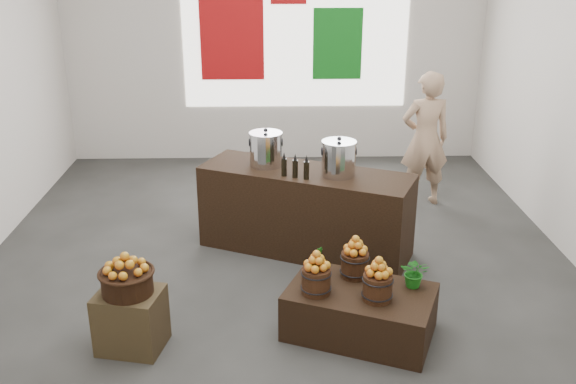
{
  "coord_description": "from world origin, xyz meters",
  "views": [
    {
      "loc": [
        -0.05,
        -5.78,
        3.05
      ],
      "look_at": [
        0.09,
        -0.4,
        0.95
      ],
      "focal_mm": 40.0,
      "sensor_mm": 36.0,
      "label": 1
    }
  ],
  "objects_px": {
    "crate": "(131,320)",
    "counter": "(305,211)",
    "shopper": "(425,139)",
    "wicker_basket": "(127,283)",
    "display_table": "(360,312)",
    "stock_pot_center": "(339,159)",
    "stock_pot_left": "(266,150)"
  },
  "relations": [
    {
      "from": "counter",
      "to": "stock_pot_center",
      "type": "relative_size",
      "value": 6.47
    },
    {
      "from": "crate",
      "to": "shopper",
      "type": "xyz_separation_m",
      "value": [
        2.99,
        3.0,
        0.58
      ]
    },
    {
      "from": "display_table",
      "to": "stock_pot_center",
      "type": "height_order",
      "value": "stock_pot_center"
    },
    {
      "from": "counter",
      "to": "crate",
      "type": "bearing_deg",
      "value": -106.46
    },
    {
      "from": "crate",
      "to": "shopper",
      "type": "height_order",
      "value": "shopper"
    },
    {
      "from": "crate",
      "to": "counter",
      "type": "xyz_separation_m",
      "value": [
        1.48,
        1.72,
        0.19
      ]
    },
    {
      "from": "shopper",
      "to": "stock_pot_left",
      "type": "bearing_deg",
      "value": 23.51
    },
    {
      "from": "wicker_basket",
      "to": "display_table",
      "type": "height_order",
      "value": "wicker_basket"
    },
    {
      "from": "display_table",
      "to": "counter",
      "type": "height_order",
      "value": "counter"
    },
    {
      "from": "shopper",
      "to": "display_table",
      "type": "bearing_deg",
      "value": 61.81
    },
    {
      "from": "crate",
      "to": "display_table",
      "type": "distance_m",
      "value": 1.85
    },
    {
      "from": "wicker_basket",
      "to": "counter",
      "type": "height_order",
      "value": "counter"
    },
    {
      "from": "crate",
      "to": "display_table",
      "type": "xyz_separation_m",
      "value": [
        1.85,
        0.14,
        -0.05
      ]
    },
    {
      "from": "stock_pot_center",
      "to": "shopper",
      "type": "xyz_separation_m",
      "value": [
        1.2,
        1.43,
        -0.23
      ]
    },
    {
      "from": "counter",
      "to": "shopper",
      "type": "xyz_separation_m",
      "value": [
        1.52,
        1.28,
        0.39
      ]
    },
    {
      "from": "stock_pot_left",
      "to": "display_table",
      "type": "bearing_deg",
      "value": -66.15
    },
    {
      "from": "wicker_basket",
      "to": "counter",
      "type": "xyz_separation_m",
      "value": [
        1.48,
        1.72,
        -0.14
      ]
    },
    {
      "from": "display_table",
      "to": "counter",
      "type": "xyz_separation_m",
      "value": [
        -0.37,
        1.57,
        0.24
      ]
    },
    {
      "from": "shopper",
      "to": "counter",
      "type": "bearing_deg",
      "value": 33.92
    },
    {
      "from": "wicker_basket",
      "to": "stock_pot_left",
      "type": "distance_m",
      "value": 2.23
    },
    {
      "from": "crate",
      "to": "stock_pot_left",
      "type": "xyz_separation_m",
      "value": [
        1.07,
        1.9,
        0.81
      ]
    },
    {
      "from": "stock_pot_left",
      "to": "stock_pot_center",
      "type": "bearing_deg",
      "value": -24.23
    },
    {
      "from": "counter",
      "to": "stock_pot_center",
      "type": "bearing_deg",
      "value": -0.0
    },
    {
      "from": "display_table",
      "to": "stock_pot_center",
      "type": "bearing_deg",
      "value": 114.75
    },
    {
      "from": "display_table",
      "to": "shopper",
      "type": "distance_m",
      "value": 3.14
    },
    {
      "from": "counter",
      "to": "stock_pot_left",
      "type": "xyz_separation_m",
      "value": [
        -0.4,
        0.18,
        0.61
      ]
    },
    {
      "from": "display_table",
      "to": "stock_pot_left",
      "type": "distance_m",
      "value": 2.1
    },
    {
      "from": "stock_pot_left",
      "to": "counter",
      "type": "bearing_deg",
      "value": -24.23
    },
    {
      "from": "wicker_basket",
      "to": "stock_pot_center",
      "type": "bearing_deg",
      "value": 41.34
    },
    {
      "from": "shopper",
      "to": "stock_pot_center",
      "type": "bearing_deg",
      "value": 43.54
    },
    {
      "from": "stock_pot_center",
      "to": "wicker_basket",
      "type": "bearing_deg",
      "value": -138.66
    },
    {
      "from": "counter",
      "to": "stock_pot_center",
      "type": "distance_m",
      "value": 0.7
    }
  ]
}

